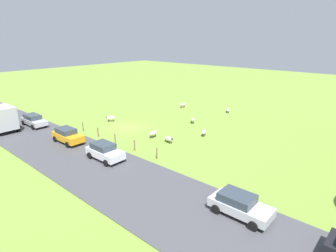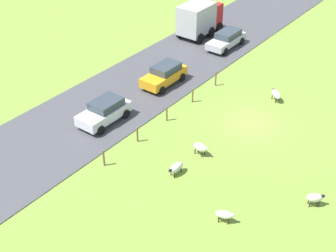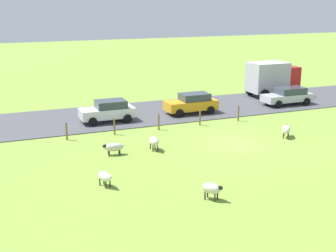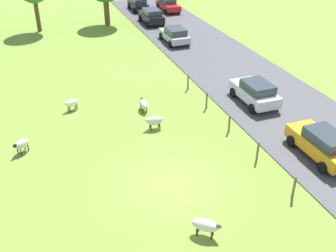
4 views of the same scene
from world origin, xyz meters
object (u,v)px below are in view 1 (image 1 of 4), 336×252
at_px(sheep_4, 193,119).
at_px(sheep_5, 111,118).
at_px(car_1, 105,151).
at_px(sheep_3, 204,132).
at_px(sheep_2, 169,139).
at_px(sheep_6, 183,104).
at_px(truck_0, 1,118).
at_px(sheep_0, 153,133).
at_px(sheep_1, 228,110).
at_px(car_6, 34,120).
at_px(car_0, 67,135).
at_px(car_5, 240,204).

relative_size(sheep_4, sheep_5, 0.84).
bearing_deg(car_1, sheep_3, 164.32).
relative_size(sheep_2, sheep_6, 1.15).
bearing_deg(truck_0, sheep_6, 159.51).
height_order(sheep_0, truck_0, truck_0).
bearing_deg(sheep_4, sheep_1, 174.89).
xyz_separation_m(sheep_0, car_6, (7.34, -15.28, 0.28)).
bearing_deg(sheep_6, car_0, 1.51).
relative_size(sheep_0, car_6, 0.25).
bearing_deg(sheep_3, sheep_6, -131.47).
distance_m(sheep_5, sheep_6, 13.53).
bearing_deg(sheep_6, sheep_1, 105.52).
relative_size(sheep_4, sheep_6, 0.92).
bearing_deg(truck_0, car_6, 168.26).
bearing_deg(sheep_6, sheep_3, 48.53).
bearing_deg(sheep_2, sheep_0, -91.47).
height_order(sheep_6, car_5, car_5).
bearing_deg(truck_0, sheep_3, 127.19).
relative_size(truck_0, car_0, 1.12).
height_order(sheep_2, car_5, car_5).
xyz_separation_m(car_0, car_5, (-0.49, 21.12, -0.06)).
relative_size(sheep_1, sheep_6, 0.89).
distance_m(sheep_2, car_0, 11.47).
bearing_deg(car_6, sheep_5, 143.20).
bearing_deg(truck_0, car_0, 108.56).
xyz_separation_m(sheep_0, car_0, (7.60, -6.10, 0.33)).
relative_size(sheep_1, sheep_4, 0.97).
bearing_deg(sheep_1, sheep_3, 16.32).
height_order(sheep_0, sheep_6, sheep_0).
bearing_deg(sheep_3, truck_0, -52.81).
distance_m(truck_0, car_5, 31.30).
height_order(sheep_2, car_6, car_6).
bearing_deg(car_0, sheep_5, -159.78).
height_order(sheep_1, car_6, car_6).
xyz_separation_m(sheep_2, sheep_5, (-0.86, -11.73, 0.07)).
distance_m(car_1, car_5, 14.17).
xyz_separation_m(sheep_5, car_6, (8.14, -6.09, 0.28)).
distance_m(sheep_4, car_5, 21.14).
relative_size(sheep_3, car_5, 0.27).
distance_m(sheep_5, car_0, 8.96).
xyz_separation_m(sheep_3, car_1, (12.06, -3.38, 0.36)).
bearing_deg(truck_0, sheep_0, 124.31).
relative_size(sheep_5, car_1, 0.31).
distance_m(sheep_4, sheep_6, 9.21).
distance_m(sheep_6, car_5, 30.34).
distance_m(sheep_4, car_0, 16.61).
bearing_deg(sheep_1, sheep_0, -2.89).
bearing_deg(sheep_6, sheep_0, 25.32).
distance_m(sheep_0, sheep_5, 9.23).
bearing_deg(car_6, sheep_6, 158.12).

